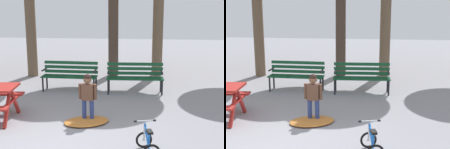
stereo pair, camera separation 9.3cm
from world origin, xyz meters
TOP-DOWN VIEW (x-y plane):
  - ground at (0.00, 0.00)m, footprint 36.00×36.00m
  - park_bench_far_left at (-0.53, 3.82)m, footprint 1.61×0.50m
  - park_bench_left at (1.36, 3.79)m, footprint 1.62×0.54m
  - child_standing at (0.44, 1.36)m, footprint 0.40×0.18m
  - kids_bicycle at (1.73, -0.11)m, footprint 0.47×0.62m
  - leaf_pile at (0.42, 1.25)m, footprint 1.16×1.00m

SIDE VIEW (x-z plane):
  - ground at x=0.00m, z-range 0.00..0.00m
  - leaf_pile at x=0.42m, z-range 0.00..0.07m
  - kids_bicycle at x=1.73m, z-range -0.07..0.47m
  - park_bench_far_left at x=-0.53m, z-range 0.08..0.94m
  - park_bench_left at x=1.36m, z-range 0.08..0.94m
  - child_standing at x=0.44m, z-range 0.09..1.14m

